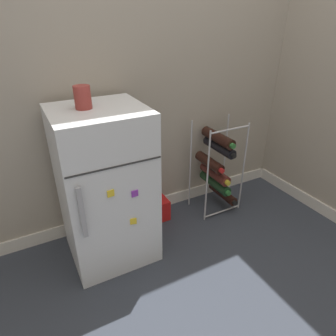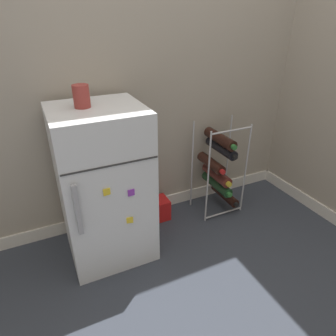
{
  "view_description": "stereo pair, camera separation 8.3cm",
  "coord_description": "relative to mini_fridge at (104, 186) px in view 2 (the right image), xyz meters",
  "views": [
    {
      "loc": [
        -0.89,
        -1.06,
        1.37
      ],
      "look_at": [
        -0.09,
        0.46,
        0.47
      ],
      "focal_mm": 32.0,
      "sensor_mm": 36.0,
      "label": 1
    },
    {
      "loc": [
        -0.82,
        -1.1,
        1.37
      ],
      "look_at": [
        -0.09,
        0.46,
        0.47
      ],
      "focal_mm": 32.0,
      "sensor_mm": 36.0,
      "label": 2
    }
  ],
  "objects": [
    {
      "name": "soda_box",
      "position": [
        0.38,
        0.16,
        -0.39
      ],
      "size": [
        0.2,
        0.14,
        0.16
      ],
      "color": "red",
      "rests_on": "ground_plane"
    },
    {
      "name": "wine_rack",
      "position": [
        0.86,
        0.09,
        -0.11
      ],
      "size": [
        0.33,
        0.33,
        0.7
      ],
      "color": "#B2B2B7",
      "rests_on": "ground_plane"
    },
    {
      "name": "fridge_top_cup",
      "position": [
        -0.06,
        0.03,
        0.52
      ],
      "size": [
        0.08,
        0.08,
        0.11
      ],
      "color": "maroon",
      "rests_on": "mini_fridge"
    },
    {
      "name": "mini_fridge",
      "position": [
        0.0,
        0.0,
        0.0
      ],
      "size": [
        0.49,
        0.49,
        0.93
      ],
      "color": "silver",
      "rests_on": "ground_plane"
    },
    {
      "name": "wall_back",
      "position": [
        0.52,
        0.31,
        0.77
      ],
      "size": [
        7.03,
        0.07,
        2.5
      ],
      "color": "#9E9384",
      "rests_on": "ground_plane"
    },
    {
      "name": "ground_plane",
      "position": [
        0.52,
        -0.41,
        -0.47
      ],
      "size": [
        14.0,
        14.0,
        0.0
      ],
      "primitive_type": "plane",
      "color": "#333842"
    }
  ]
}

